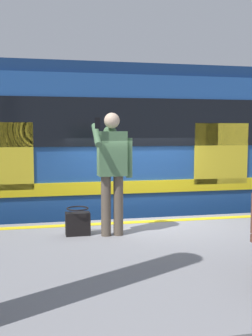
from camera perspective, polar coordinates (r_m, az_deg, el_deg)
The scene contains 8 objects.
ground_plane at distance 7.37m, azimuth 2.33°, elevation -15.73°, with size 25.09×25.09×0.00m, color #4C4742.
platform at distance 5.37m, azimuth 8.06°, elevation -17.48°, with size 14.47×4.03×1.14m, color gray.
safety_line at distance 6.75m, azimuth 3.02°, elevation -7.53°, with size 14.18×0.16×0.01m, color yellow.
track_rail_near at distance 8.86m, azimuth -0.41°, elevation -11.51°, with size 18.80×0.08×0.16m, color slate.
track_rail_far at distance 10.21m, azimuth -2.09°, elevation -9.22°, with size 18.80×0.08×0.16m, color slate.
train_carriage at distance 9.13m, azimuth -3.11°, elevation 3.92°, with size 12.03×3.13×3.77m.
passenger at distance 5.74m, azimuth -1.97°, elevation 0.63°, with size 0.57×0.55×1.75m.
handbag at distance 5.92m, azimuth -6.81°, elevation -7.62°, with size 0.35×0.32×0.40m.
Camera 1 is at (1.75, 6.65, 2.65)m, focal length 43.31 mm.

